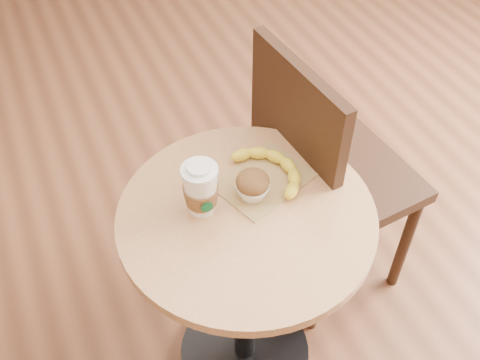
{
  "coord_description": "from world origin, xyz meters",
  "views": [
    {
      "loc": [
        -0.32,
        -0.83,
        1.82
      ],
      "look_at": [
        0.06,
        0.03,
        0.83
      ],
      "focal_mm": 42.0,
      "sensor_mm": 36.0,
      "label": 1
    }
  ],
  "objects": [
    {
      "name": "chair_right",
      "position": [
        0.42,
        0.19,
        0.55
      ],
      "size": [
        0.48,
        0.48,
        1.0
      ],
      "rotation": [
        0.0,
        0.0,
        1.66
      ],
      "color": "#321D11",
      "rests_on": "ground"
    },
    {
      "name": "banana",
      "position": [
        0.18,
        0.08,
        0.77
      ],
      "size": [
        0.22,
        0.27,
        0.03
      ],
      "primitive_type": null,
      "rotation": [
        0.0,
        0.0,
        0.27
      ],
      "color": "yellow",
      "rests_on": "kraft_bag"
    },
    {
      "name": "kraft_bag",
      "position": [
        0.15,
        0.08,
        0.75
      ],
      "size": [
        0.29,
        0.25,
        0.0
      ],
      "primitive_type": "cube",
      "rotation": [
        0.0,
        0.0,
        0.34
      ],
      "color": "#A98852",
      "rests_on": "cafe_table"
    },
    {
      "name": "cafe_table",
      "position": [
        0.06,
        -0.01,
        0.52
      ],
      "size": [
        0.66,
        0.66,
        0.75
      ],
      "color": "black",
      "rests_on": "ground"
    },
    {
      "name": "coffee_cup",
      "position": [
        -0.03,
        0.05,
        0.82
      ],
      "size": [
        0.09,
        0.09,
        0.15
      ],
      "rotation": [
        0.0,
        0.0,
        -0.05
      ],
      "color": "white",
      "rests_on": "cafe_table"
    },
    {
      "name": "muffin",
      "position": [
        0.1,
        0.04,
        0.79
      ],
      "size": [
        0.09,
        0.09,
        0.08
      ],
      "color": "white",
      "rests_on": "kraft_bag"
    }
  ]
}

